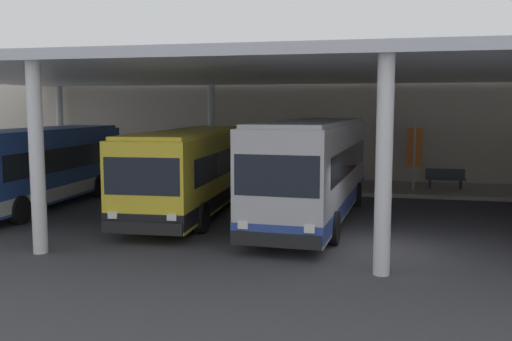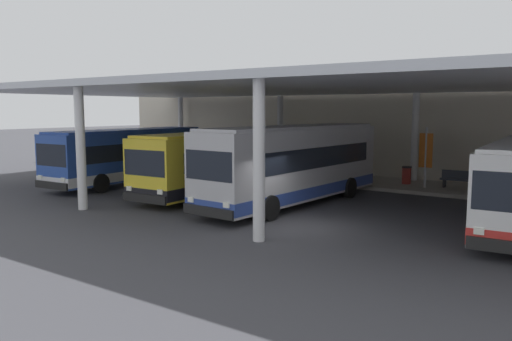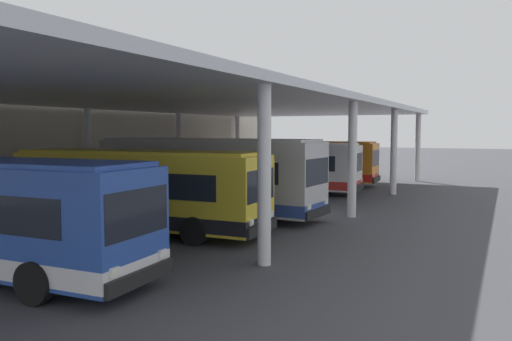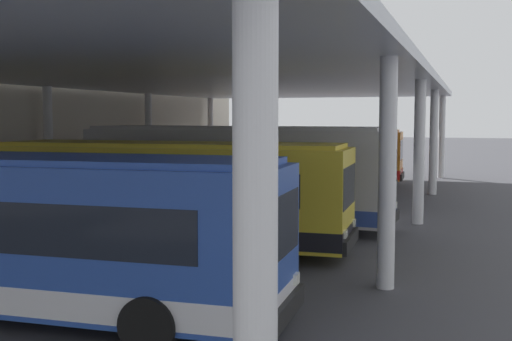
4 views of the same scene
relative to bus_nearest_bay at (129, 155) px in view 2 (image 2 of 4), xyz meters
name	(u,v)px [view 2 (image 2 of 4)]	position (x,y,z in m)	size (l,w,h in m)	color
ground_plane	(297,226)	(13.60, -3.93, -1.66)	(200.00, 200.00, 0.00)	#3D3D42
platform_kerb	(403,185)	(13.60, 7.82, -1.57)	(42.00, 4.50, 0.18)	gray
station_building_facade	(423,121)	(13.60, 11.07, 1.97)	(48.00, 1.60, 7.25)	beige
canopy_shelter	(361,87)	(13.60, 1.57, 3.63)	(40.00, 17.00, 5.55)	silver
bus_nearest_bay	(129,155)	(0.00, 0.00, 0.00)	(3.06, 10.64, 3.17)	#284CA8
bus_second_bay	(218,162)	(6.58, 0.07, 0.00)	(3.06, 10.64, 3.17)	yellow
bus_middle_bay	(294,164)	(11.20, -0.15, 0.19)	(3.17, 11.45, 3.57)	#B7B7BC
bench_waiting	(459,179)	(16.52, 7.88, -0.99)	(1.80, 0.45, 0.92)	#383D47
trash_bin	(406,175)	(13.75, 7.85, -0.98)	(0.52, 0.52, 0.98)	maroon
banner_sign	(426,154)	(15.01, 7.01, 0.32)	(0.70, 0.12, 3.20)	#B2B2B7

